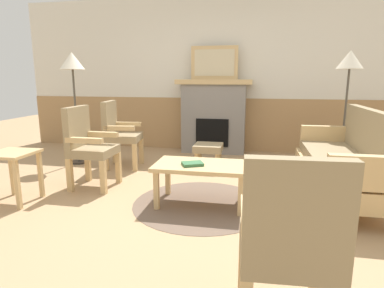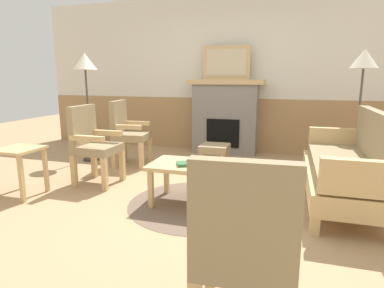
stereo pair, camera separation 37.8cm
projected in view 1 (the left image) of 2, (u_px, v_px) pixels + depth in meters
ground_plane at (186, 199)px, 3.56m from camera, size 14.00×14.00×0.00m
wall_back at (216, 78)px, 5.79m from camera, size 7.20×0.14×2.70m
fireplace at (214, 116)px, 5.69m from camera, size 1.30×0.44×1.28m
framed_picture at (214, 63)px, 5.50m from camera, size 0.80×0.04×0.56m
couch at (343, 163)px, 3.54m from camera, size 0.70×1.80×0.98m
coffee_table at (201, 169)px, 3.35m from camera, size 0.96×0.56×0.44m
round_rug at (201, 204)px, 3.42m from camera, size 1.44×1.44×0.01m
book_on_table at (193, 164)px, 3.28m from camera, size 0.25×0.23×0.03m
footstool at (208, 149)px, 4.72m from camera, size 0.40×0.40×0.36m
armchair_near_fireplace at (88, 144)px, 3.87m from camera, size 0.48×0.48×0.98m
armchair_by_window_left at (119, 131)px, 4.74m from camera, size 0.53×0.53×0.98m
armchair_front_left at (290, 239)px, 1.58m from camera, size 0.51×0.51×0.98m
side_table at (13, 163)px, 3.40m from camera, size 0.44×0.44×0.55m
floor_lamp_by_couch at (349, 67)px, 4.46m from camera, size 0.36×0.36×1.68m
floor_lamp_by_chairs at (73, 68)px, 4.78m from camera, size 0.36×0.36×1.68m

